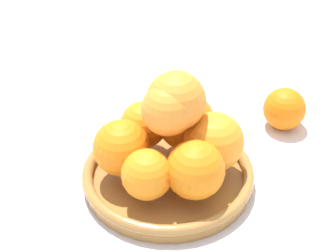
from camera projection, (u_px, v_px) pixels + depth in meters
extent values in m
plane|color=silver|center=(168.00, 183.00, 0.78)|extent=(4.00, 4.00, 0.00)
cylinder|color=#A57238|center=(168.00, 179.00, 0.78)|extent=(0.23, 0.23, 0.01)
torus|color=#A57238|center=(168.00, 172.00, 0.77)|extent=(0.24, 0.24, 0.02)
sphere|color=orange|center=(147.00, 174.00, 0.71)|extent=(0.07, 0.07, 0.07)
sphere|color=orange|center=(195.00, 170.00, 0.70)|extent=(0.08, 0.08, 0.08)
sphere|color=orange|center=(214.00, 143.00, 0.75)|extent=(0.08, 0.08, 0.08)
sphere|color=orange|center=(186.00, 121.00, 0.79)|extent=(0.08, 0.08, 0.08)
sphere|color=orange|center=(144.00, 125.00, 0.79)|extent=(0.07, 0.07, 0.07)
sphere|color=orange|center=(121.00, 148.00, 0.74)|extent=(0.08, 0.08, 0.08)
sphere|color=orange|center=(170.00, 110.00, 0.71)|extent=(0.07, 0.07, 0.07)
sphere|color=orange|center=(176.00, 101.00, 0.72)|extent=(0.08, 0.08, 0.08)
sphere|color=orange|center=(284.00, 109.00, 0.87)|extent=(0.07, 0.07, 0.07)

